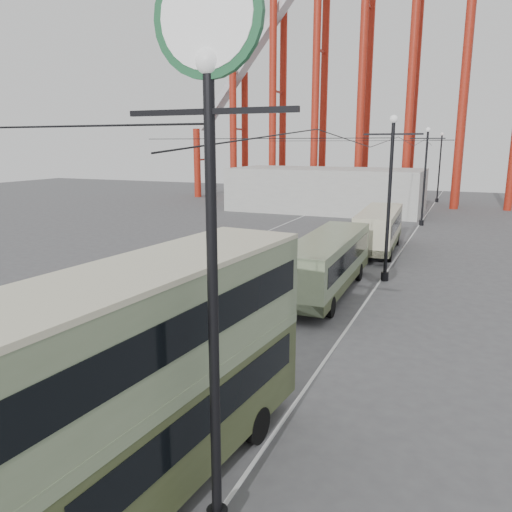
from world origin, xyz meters
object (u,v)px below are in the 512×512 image
at_px(single_decker_cream, 379,228).
at_px(pedestrian, 248,304).
at_px(double_decker_bus, 151,370).
at_px(single_decker_green, 327,262).
at_px(lamp_post_near, 210,138).

xyz_separation_m(single_decker_cream, pedestrian, (-2.76, -17.55, -0.96)).
xyz_separation_m(double_decker_bus, pedestrian, (-2.70, 11.08, -2.20)).
relative_size(single_decker_green, pedestrian, 7.02).
distance_m(single_decker_cream, pedestrian, 17.79).
bearing_deg(lamp_post_near, single_decker_green, 98.11).
distance_m(lamp_post_near, single_decker_green, 18.41).
bearing_deg(single_decker_cream, single_decker_green, -96.27).
xyz_separation_m(double_decker_bus, single_decker_cream, (0.06, 28.63, -1.25)).
height_order(double_decker_bus, pedestrian, double_decker_bus).
relative_size(double_decker_bus, single_decker_green, 0.93).
relative_size(lamp_post_near, double_decker_bus, 1.07).
bearing_deg(pedestrian, double_decker_bus, 61.01).
xyz_separation_m(lamp_post_near, single_decker_green, (-2.45, 17.19, -6.13)).
height_order(lamp_post_near, double_decker_bus, lamp_post_near).
xyz_separation_m(lamp_post_near, single_decker_cream, (-1.79, 29.18, -6.13)).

